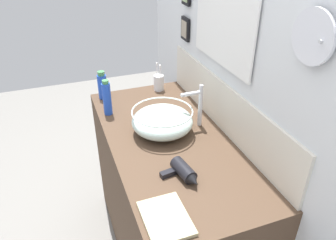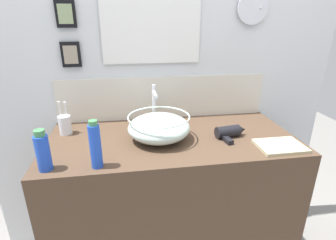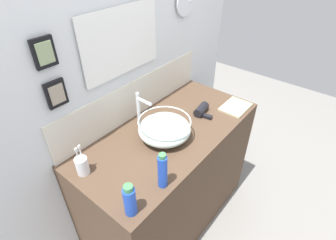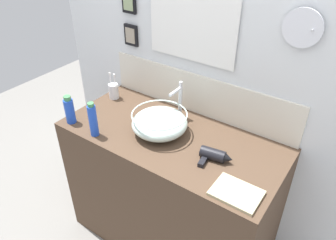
# 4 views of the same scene
# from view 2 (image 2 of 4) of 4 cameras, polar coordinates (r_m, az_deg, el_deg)

# --- Properties ---
(vanity_counter) EXTENTS (1.32, 0.62, 0.91)m
(vanity_counter) POSITION_cam_2_polar(r_m,az_deg,el_deg) (1.66, 0.77, -18.18)
(vanity_counter) COLOR #4C3828
(vanity_counter) RESTS_ON ground
(back_panel) EXTENTS (2.20, 0.09, 2.33)m
(back_panel) POSITION_cam_2_polar(r_m,az_deg,el_deg) (1.65, -1.14, 9.20)
(back_panel) COLOR silver
(back_panel) RESTS_ON ground
(glass_bowl_sink) EXTENTS (0.32, 0.32, 0.13)m
(glass_bowl_sink) POSITION_cam_2_polar(r_m,az_deg,el_deg) (1.36, -1.99, -1.55)
(glass_bowl_sink) COLOR silver
(glass_bowl_sink) RESTS_ON vanity_counter
(faucet) EXTENTS (0.02, 0.13, 0.24)m
(faucet) POSITION_cam_2_polar(r_m,az_deg,el_deg) (1.53, -2.97, 3.83)
(faucet) COLOR silver
(faucet) RESTS_ON vanity_counter
(hair_drier) EXTENTS (0.18, 0.14, 0.06)m
(hair_drier) POSITION_cam_2_polar(r_m,az_deg,el_deg) (1.44, 13.39, -2.53)
(hair_drier) COLOR black
(hair_drier) RESTS_ON vanity_counter
(toothbrush_cup) EXTENTS (0.07, 0.07, 0.19)m
(toothbrush_cup) POSITION_cam_2_polar(r_m,az_deg,el_deg) (1.54, -21.50, -0.94)
(toothbrush_cup) COLOR silver
(toothbrush_cup) RESTS_ON vanity_counter
(lotion_bottle) EXTENTS (0.05, 0.05, 0.21)m
(lotion_bottle) POSITION_cam_2_polar(r_m,az_deg,el_deg) (1.14, -15.53, -5.33)
(lotion_bottle) COLOR blue
(lotion_bottle) RESTS_ON vanity_counter
(spray_bottle) EXTENTS (0.06, 0.06, 0.18)m
(spray_bottle) POSITION_cam_2_polar(r_m,az_deg,el_deg) (1.20, -25.59, -6.21)
(spray_bottle) COLOR blue
(spray_bottle) RESTS_ON vanity_counter
(hand_towel) EXTENTS (0.22, 0.17, 0.02)m
(hand_towel) POSITION_cam_2_polar(r_m,az_deg,el_deg) (1.41, 23.21, -5.22)
(hand_towel) COLOR tan
(hand_towel) RESTS_ON vanity_counter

